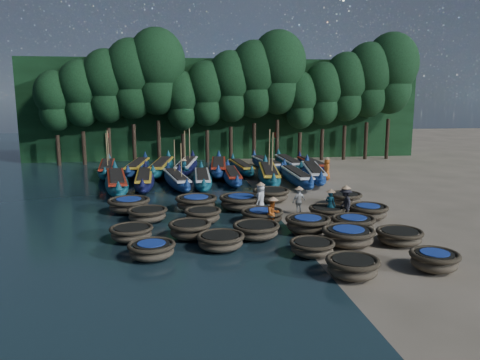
{
  "coord_description": "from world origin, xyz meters",
  "views": [
    {
      "loc": [
        -5.52,
        -25.0,
        6.44
      ],
      "look_at": [
        -1.47,
        2.95,
        1.3
      ],
      "focal_mm": 35.0,
      "sensor_mm": 36.0,
      "label": 1
    }
  ],
  "objects": [
    {
      "name": "tree_11",
      "position": [
        9.3,
        20.0,
        6.65
      ],
      "size": [
        4.09,
        4.09,
        9.65
      ],
      "color": "black",
      "rests_on": "ground"
    },
    {
      "name": "long_boat_11",
      "position": [
        -6.45,
        13.5,
        0.6
      ],
      "size": [
        2.63,
        8.84,
        1.57
      ],
      "rotation": [
        0.0,
        0.0,
        -0.13
      ],
      "color": "#10575D",
      "rests_on": "ground"
    },
    {
      "name": "fisherman_3",
      "position": [
        3.26,
        -2.5,
        0.93
      ],
      "size": [
        0.75,
        1.2,
        1.98
      ],
      "rotation": [
        0.0,
        0.0,
        4.64
      ],
      "color": "black",
      "rests_on": "ground"
    },
    {
      "name": "tree_1",
      "position": [
        -13.7,
        20.0,
        6.65
      ],
      "size": [
        4.09,
        4.09,
        9.65
      ],
      "color": "black",
      "rests_on": "ground"
    },
    {
      "name": "coracle_15",
      "position": [
        -6.89,
        -1.28,
        0.41
      ],
      "size": [
        2.12,
        2.12,
        0.71
      ],
      "rotation": [
        0.0,
        0.0,
        -0.12
      ],
      "color": "brown",
      "rests_on": "ground"
    },
    {
      "name": "fisherman_5",
      "position": [
        -4.72,
        10.5,
        0.84
      ],
      "size": [
        0.9,
        1.56,
        1.8
      ],
      "rotation": [
        0.0,
        0.0,
        1.88
      ],
      "color": "#175061",
      "rests_on": "ground"
    },
    {
      "name": "coracle_4",
      "position": [
        3.96,
        -9.74,
        0.43
      ],
      "size": [
        1.84,
        1.84,
        0.74
      ],
      "rotation": [
        0.0,
        0.0,
        0.09
      ],
      "color": "brown",
      "rests_on": "ground"
    },
    {
      "name": "tree_10",
      "position": [
        7.0,
        20.0,
        5.97
      ],
      "size": [
        3.68,
        3.68,
        8.68
      ],
      "color": "black",
      "rests_on": "ground"
    },
    {
      "name": "coracle_3",
      "position": [
        0.71,
        -9.95,
        0.43
      ],
      "size": [
        2.17,
        2.17,
        0.75
      ],
      "rotation": [
        0.0,
        0.0,
        -0.25
      ],
      "color": "brown",
      "rests_on": "ground"
    },
    {
      "name": "long_boat_13",
      "position": [
        -1.81,
        12.88,
        0.59
      ],
      "size": [
        2.42,
        8.79,
        1.55
      ],
      "rotation": [
        0.0,
        0.0,
        -0.1
      ],
      "color": "navy",
      "rests_on": "ground"
    },
    {
      "name": "tree_7",
      "position": [
        0.1,
        20.0,
        7.32
      ],
      "size": [
        4.51,
        4.51,
        10.63
      ],
      "color": "black",
      "rests_on": "ground"
    },
    {
      "name": "coracle_17",
      "position": [
        -1.12,
        -2.41,
        0.41
      ],
      "size": [
        2.58,
        2.58,
        0.71
      ],
      "rotation": [
        0.0,
        0.0,
        0.33
      ],
      "color": "brown",
      "rests_on": "ground"
    },
    {
      "name": "coracle_24",
      "position": [
        4.49,
        0.75,
        0.43
      ],
      "size": [
        1.98,
        1.98,
        0.75
      ],
      "rotation": [
        0.0,
        0.0,
        0.07
      ],
      "color": "brown",
      "rests_on": "ground"
    },
    {
      "name": "coracle_11",
      "position": [
        -4.84,
        -4.46,
        0.45
      ],
      "size": [
        2.15,
        2.15,
        0.78
      ],
      "rotation": [
        0.0,
        0.0,
        -0.23
      ],
      "color": "brown",
      "rests_on": "ground"
    },
    {
      "name": "long_boat_2",
      "position": [
        -7.56,
        8.09,
        0.55
      ],
      "size": [
        1.67,
        8.25,
        1.45
      ],
      "rotation": [
        0.0,
        0.0,
        0.03
      ],
      "color": "#0E1134",
      "rests_on": "ground"
    },
    {
      "name": "coracle_10",
      "position": [
        -7.44,
        -4.4,
        0.38
      ],
      "size": [
        1.98,
        1.98,
        0.67
      ],
      "rotation": [
        0.0,
        0.0,
        0.1
      ],
      "color": "brown",
      "rests_on": "ground"
    },
    {
      "name": "tree_12",
      "position": [
        11.6,
        20.0,
        7.32
      ],
      "size": [
        4.51,
        4.51,
        10.63
      ],
      "color": "black",
      "rests_on": "ground"
    },
    {
      "name": "coracle_9",
      "position": [
        4.17,
        -6.62,
        0.38
      ],
      "size": [
        2.25,
        2.25,
        0.67
      ],
      "rotation": [
        0.0,
        0.0,
        0.22
      ],
      "color": "brown",
      "rests_on": "ground"
    },
    {
      "name": "long_boat_14",
      "position": [
        0.11,
        12.98,
        0.5
      ],
      "size": [
        1.87,
        7.42,
        1.31
      ],
      "rotation": [
        0.0,
        0.0,
        0.08
      ],
      "color": "#10575D",
      "rests_on": "ground"
    },
    {
      "name": "coracle_21",
      "position": [
        -4.28,
        0.87,
        0.46
      ],
      "size": [
        2.9,
        2.9,
        0.8
      ],
      "rotation": [
        0.0,
        0.0,
        -0.41
      ],
      "color": "brown",
      "rests_on": "ground"
    },
    {
      "name": "fisherman_1",
      "position": [
        2.57,
        -2.14,
        0.89
      ],
      "size": [
        0.66,
        0.66,
        1.75
      ],
      "rotation": [
        0.0,
        0.0,
        2.35
      ],
      "color": "#175061",
      "rests_on": "ground"
    },
    {
      "name": "tree_4",
      "position": [
        -6.8,
        20.0,
        8.67
      ],
      "size": [
        5.34,
        5.34,
        12.58
      ],
      "color": "black",
      "rests_on": "ground"
    },
    {
      "name": "long_boat_10",
      "position": [
        -8.43,
        13.98,
        0.56
      ],
      "size": [
        2.31,
        8.26,
        1.46
      ],
      "rotation": [
        0.0,
        0.0,
        -0.11
      ],
      "color": "navy",
      "rests_on": "ground"
    },
    {
      "name": "coracle_23",
      "position": [
        0.35,
        2.32,
        0.46
      ],
      "size": [
        2.26,
        2.26,
        0.8
      ],
      "rotation": [
        0.0,
        0.0,
        0.07
      ],
      "color": "brown",
      "rests_on": "ground"
    },
    {
      "name": "long_boat_17",
      "position": [
        6.34,
        13.57,
        0.51
      ],
      "size": [
        1.56,
        7.55,
        1.33
      ],
      "rotation": [
        0.0,
        0.0,
        0.03
      ],
      "color": "#0E1134",
      "rests_on": "ground"
    },
    {
      "name": "long_boat_8",
      "position": [
        5.06,
        9.01,
        0.59
      ],
      "size": [
        2.97,
        8.68,
        1.55
      ],
      "rotation": [
        0.0,
        0.0,
        -0.17
      ],
      "color": "navy",
      "rests_on": "ground"
    },
    {
      "name": "long_boat_15",
      "position": [
        2.55,
        14.38,
        0.53
      ],
      "size": [
        2.35,
        7.81,
        1.38
      ],
      "rotation": [
        0.0,
        0.0,
        0.13
      ],
      "color": "navy",
      "rests_on": "ground"
    },
    {
      "name": "fisherman_6",
      "position": [
        6.18,
        9.12,
        0.9
      ],
      "size": [
        0.61,
        0.87,
        1.88
      ],
      "rotation": [
        0.0,
        0.0,
        4.61
      ],
      "color": "#B85218",
      "rests_on": "ground"
    },
    {
      "name": "coracle_5",
      "position": [
        -6.45,
        -6.91,
        0.39
      ],
      "size": [
        2.27,
        2.27,
        0.67
      ],
      "rotation": [
        0.0,
        0.0,
        0.34
      ],
      "color": "brown",
      "rests_on": "ground"
    },
    {
      "name": "coracle_16",
      "position": [
        -4.09,
        -1.98,
        0.44
      ],
      "size": [
        2.11,
        2.11,
        0.76
      ],
      "rotation": [
        0.0,
        0.0,
        -0.25
      ],
      "color": "brown",
      "rests_on": "ground"
    },
    {
      "name": "tree_13",
      "position": [
        13.9,
        20.0,
        8.0
      ],
      "size": [
        4.92,
        4.92,
        11.6
      ],
      "color": "black",
      "rests_on": "ground"
    },
    {
      "name": "coracle_13",
      "position": [
        0.71,
        -4.34,
        0.45
      ],
      "size": [
        2.55,
        2.55,
        0.77
      ],
      "rotation": [
        0.0,
        0.0,
        0.34
      ],
      "color": "brown",
      "rests_on": "ground"
    },
    {
      "name": "tree_8",
      "position": [
        2.4,
        20.0,
        8.0
      ],
      "size": [
        4.92,
        4.92,
        11.6
      ],
      "color": "black",
      "rests_on": "ground"
    },
    {
      "name": "coracle_6",
      "position": [
        -3.62,
        -6.19,
        0.39
      ],
      "size": [
        2.49,
        2.49,
        0.69
      ],
      "rotation": [
        0.0,
        0.0,
        0.4
      ],
      "color": "brown",
      "rests_on": "ground"
    },
    {
      "name": "fisherman_2",
      "position": [
        -0.76,
        -3.37,
        0.81
      ],
      "size": [
        0.88,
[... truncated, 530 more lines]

